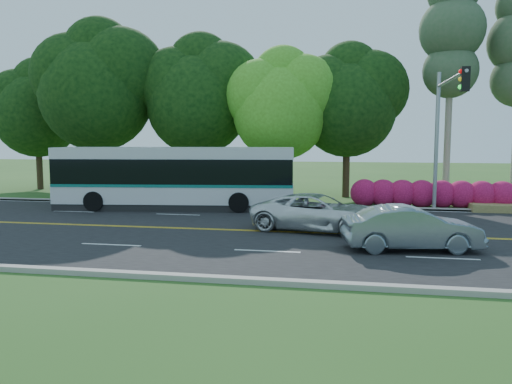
% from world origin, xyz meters
% --- Properties ---
extents(ground, '(120.00, 120.00, 0.00)m').
position_xyz_m(ground, '(0.00, 0.00, 0.00)').
color(ground, '#28531B').
rests_on(ground, ground).
extents(road, '(60.00, 14.00, 0.02)m').
position_xyz_m(road, '(0.00, 0.00, 0.01)').
color(road, black).
rests_on(road, ground).
extents(curb_north, '(60.00, 0.30, 0.15)m').
position_xyz_m(curb_north, '(0.00, 7.15, 0.07)').
color(curb_north, '#A09990').
rests_on(curb_north, ground).
extents(curb_south, '(60.00, 0.30, 0.15)m').
position_xyz_m(curb_south, '(0.00, -7.15, 0.07)').
color(curb_south, '#A09990').
rests_on(curb_south, ground).
extents(grass_verge, '(60.00, 4.00, 0.10)m').
position_xyz_m(grass_verge, '(0.00, 9.00, 0.05)').
color(grass_verge, '#28531B').
rests_on(grass_verge, ground).
extents(lane_markings, '(57.60, 13.82, 0.00)m').
position_xyz_m(lane_markings, '(-0.09, 0.00, 0.02)').
color(lane_markings, gold).
rests_on(lane_markings, road).
extents(tree_row, '(44.70, 9.10, 13.84)m').
position_xyz_m(tree_row, '(-5.15, 12.13, 6.73)').
color(tree_row, black).
rests_on(tree_row, ground).
extents(bougainvillea_hedge, '(9.50, 2.25, 1.50)m').
position_xyz_m(bougainvillea_hedge, '(7.18, 8.15, 0.72)').
color(bougainvillea_hedge, maroon).
rests_on(bougainvillea_hedge, ground).
extents(traffic_signal, '(0.42, 6.10, 7.00)m').
position_xyz_m(traffic_signal, '(6.49, 5.40, 4.67)').
color(traffic_signal, '#989BA1').
rests_on(traffic_signal, ground).
extents(transit_bus, '(12.51, 4.12, 3.21)m').
position_xyz_m(transit_bus, '(-6.80, 5.44, 1.61)').
color(transit_bus, silver).
rests_on(transit_bus, road).
extents(sedan, '(4.63, 2.24, 1.46)m').
position_xyz_m(sedan, '(4.16, -2.51, 0.75)').
color(sedan, slate).
rests_on(sedan, road).
extents(suv, '(5.65, 3.41, 1.47)m').
position_xyz_m(suv, '(0.92, 0.50, 0.75)').
color(suv, white).
rests_on(suv, road).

